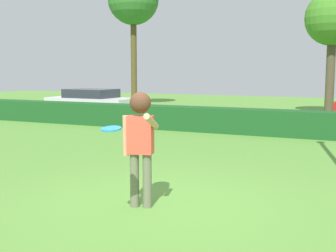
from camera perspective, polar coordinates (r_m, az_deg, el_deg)
name	(u,v)px	position (r m, az deg, el deg)	size (l,w,h in m)	color
ground_plane	(156,205)	(7.05, -1.49, -10.17)	(60.00, 60.00, 0.00)	#5A9339
person	(140,135)	(6.73, -3.58, -1.19)	(0.68, 0.69, 1.78)	#6B6D55
frisbee	(111,129)	(5.90, -7.33, -0.35)	(0.27, 0.27, 0.06)	#268CE5
hedge_row	(270,122)	(14.82, 12.96, 0.45)	(29.06, 0.90, 0.83)	#1A4F20
parked_car_white	(91,101)	(20.80, -9.84, 3.18)	(4.28, 1.97, 1.25)	white
oak_tree	(333,20)	(22.16, 20.43, 12.67)	(2.53, 2.53, 5.75)	brown
willow_tree	(133,1)	(26.48, -4.49, 15.79)	(2.93, 2.93, 7.63)	brown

